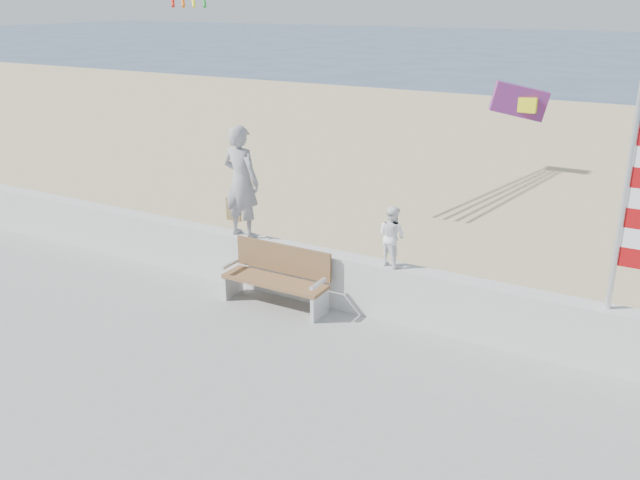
{
  "coord_description": "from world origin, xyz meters",
  "views": [
    {
      "loc": [
        5.2,
        -7.07,
        5.02
      ],
      "look_at": [
        0.2,
        1.8,
        1.35
      ],
      "focal_mm": 38.0,
      "sensor_mm": 36.0,
      "label": 1
    }
  ],
  "objects_px": {
    "bench": "(278,276)",
    "flag": "(640,170)",
    "child": "(392,236)",
    "adult": "(241,182)"
  },
  "relations": [
    {
      "from": "child",
      "to": "bench",
      "type": "xyz_separation_m",
      "value": [
        -1.81,
        -0.45,
        -0.87
      ]
    },
    {
      "from": "bench",
      "to": "flag",
      "type": "height_order",
      "value": "flag"
    },
    {
      "from": "bench",
      "to": "child",
      "type": "bearing_deg",
      "value": 14.08
    },
    {
      "from": "child",
      "to": "adult",
      "type": "bearing_deg",
      "value": 18.54
    },
    {
      "from": "child",
      "to": "flag",
      "type": "bearing_deg",
      "value": -161.47
    },
    {
      "from": "bench",
      "to": "flag",
      "type": "relative_size",
      "value": 0.51
    },
    {
      "from": "flag",
      "to": "child",
      "type": "bearing_deg",
      "value": 180.0
    },
    {
      "from": "child",
      "to": "bench",
      "type": "height_order",
      "value": "child"
    },
    {
      "from": "bench",
      "to": "adult",
      "type": "bearing_deg",
      "value": 155.42
    },
    {
      "from": "adult",
      "to": "flag",
      "type": "xyz_separation_m",
      "value": [
        6.1,
        -0.0,
        0.94
      ]
    }
  ]
}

